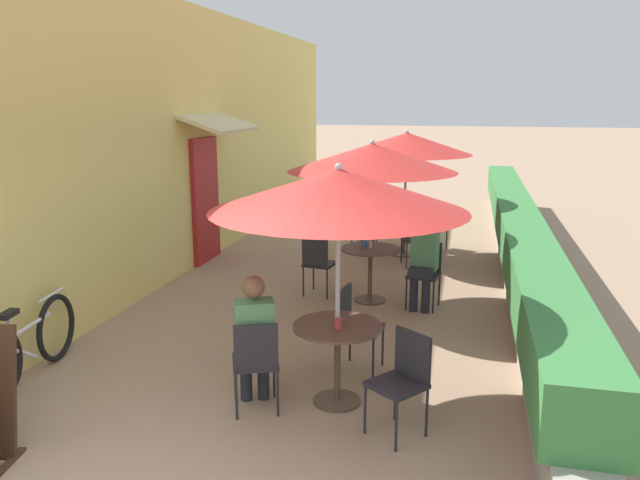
# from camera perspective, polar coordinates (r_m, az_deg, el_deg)

# --- Properties ---
(cafe_facade_wall) EXTENTS (0.98, 14.77, 4.20)m
(cafe_facade_wall) POSITION_cam_1_polar(r_m,az_deg,el_deg) (11.26, -10.13, 9.34)
(cafe_facade_wall) COLOR #E0CC6B
(cafe_facade_wall) RESTS_ON ground_plane
(planter_hedge) EXTENTS (0.60, 13.77, 1.01)m
(planter_hedge) POSITION_cam_1_polar(r_m,az_deg,el_deg) (10.62, 17.55, 0.26)
(planter_hedge) COLOR gray
(planter_hedge) RESTS_ON ground_plane
(patio_table_near) EXTENTS (0.81, 0.81, 0.75)m
(patio_table_near) POSITION_cam_1_polar(r_m,az_deg,el_deg) (5.74, 1.60, -9.62)
(patio_table_near) COLOR brown
(patio_table_near) RESTS_ON ground_plane
(patio_umbrella_near) EXTENTS (2.25, 2.25, 2.21)m
(patio_umbrella_near) POSITION_cam_1_polar(r_m,az_deg,el_deg) (5.35, 1.70, 4.58)
(patio_umbrella_near) COLOR #B7B7BC
(patio_umbrella_near) RESTS_ON ground_plane
(cafe_chair_near_left) EXTENTS (0.52, 0.52, 0.87)m
(cafe_chair_near_left) POSITION_cam_1_polar(r_m,az_deg,el_deg) (5.60, -5.90, -10.71)
(cafe_chair_near_left) COLOR #232328
(cafe_chair_near_left) RESTS_ON ground_plane
(seated_patron_near_left) EXTENTS (0.45, 0.49, 1.25)m
(seated_patron_near_left) POSITION_cam_1_polar(r_m,az_deg,el_deg) (5.64, -6.01, -8.67)
(seated_patron_near_left) COLOR #23232D
(seated_patron_near_left) RESTS_ON ground_plane
(cafe_chair_near_right) EXTENTS (0.56, 0.56, 0.87)m
(cafe_chair_near_right) POSITION_cam_1_polar(r_m,az_deg,el_deg) (5.31, 7.62, -12.13)
(cafe_chair_near_right) COLOR #232328
(cafe_chair_near_right) RESTS_ON ground_plane
(cafe_chair_near_back) EXTENTS (0.45, 0.45, 0.87)m
(cafe_chair_near_back) POSITION_cam_1_polar(r_m,az_deg,el_deg) (6.43, 3.17, -7.46)
(cafe_chair_near_back) COLOR #232328
(cafe_chair_near_back) RESTS_ON ground_plane
(coffee_cup_near) EXTENTS (0.07, 0.07, 0.09)m
(coffee_cup_near) POSITION_cam_1_polar(r_m,az_deg,el_deg) (5.58, 1.69, -7.63)
(coffee_cup_near) COLOR #B73D3D
(coffee_cup_near) RESTS_ON patio_table_near
(patio_table_mid) EXTENTS (0.81, 0.81, 0.75)m
(patio_table_mid) POSITION_cam_1_polar(r_m,az_deg,el_deg) (8.55, 4.62, -2.01)
(patio_table_mid) COLOR brown
(patio_table_mid) RESTS_ON ground_plane
(patio_umbrella_mid) EXTENTS (2.25, 2.25, 2.21)m
(patio_umbrella_mid) POSITION_cam_1_polar(r_m,az_deg,el_deg) (8.30, 4.79, 7.52)
(patio_umbrella_mid) COLOR #B7B7BC
(patio_umbrella_mid) RESTS_ON ground_plane
(cafe_chair_mid_left) EXTENTS (0.46, 0.46, 0.87)m
(cafe_chair_mid_left) POSITION_cam_1_polar(r_m,az_deg,el_deg) (8.75, -0.19, -1.90)
(cafe_chair_mid_left) COLOR #232328
(cafe_chair_mid_left) RESTS_ON ground_plane
(cafe_chair_mid_right) EXTENTS (0.46, 0.46, 0.87)m
(cafe_chair_mid_right) POSITION_cam_1_polar(r_m,az_deg,el_deg) (8.44, 9.59, -2.64)
(cafe_chair_mid_right) COLOR #232328
(cafe_chair_mid_right) RESTS_ON ground_plane
(seated_patron_mid_right) EXTENTS (0.38, 0.45, 1.25)m
(seated_patron_mid_right) POSITION_cam_1_polar(r_m,az_deg,el_deg) (8.29, 9.45, -1.70)
(seated_patron_mid_right) COLOR #23232D
(seated_patron_mid_right) RESTS_ON ground_plane
(coffee_cup_mid) EXTENTS (0.07, 0.07, 0.09)m
(coffee_cup_mid) POSITION_cam_1_polar(r_m,az_deg,el_deg) (8.61, 4.10, -0.26)
(coffee_cup_mid) COLOR teal
(coffee_cup_mid) RESTS_ON patio_table_mid
(patio_table_far) EXTENTS (0.81, 0.81, 0.75)m
(patio_table_far) POSITION_cam_1_polar(r_m,az_deg,el_deg) (11.14, 7.70, 1.43)
(patio_table_far) COLOR brown
(patio_table_far) RESTS_ON ground_plane
(patio_umbrella_far) EXTENTS (2.25, 2.25, 2.21)m
(patio_umbrella_far) POSITION_cam_1_polar(r_m,az_deg,el_deg) (10.95, 7.93, 8.74)
(patio_umbrella_far) COLOR #B7B7BC
(patio_umbrella_far) RESTS_ON ground_plane
(cafe_chair_far_left) EXTENTS (0.56, 0.56, 0.87)m
(cafe_chair_far_left) POSITION_cam_1_polar(r_m,az_deg,el_deg) (11.73, 10.06, 1.72)
(cafe_chair_far_left) COLOR #232328
(cafe_chair_far_left) RESTS_ON ground_plane
(cafe_chair_far_right) EXTENTS (0.46, 0.46, 0.87)m
(cafe_chair_far_right) POSITION_cam_1_polar(r_m,az_deg,el_deg) (11.30, 3.95, 1.47)
(cafe_chair_far_right) COLOR #232328
(cafe_chair_far_right) RESTS_ON ground_plane
(seated_patron_far_right) EXTENTS (0.39, 0.45, 1.25)m
(seated_patron_far_right) POSITION_cam_1_polar(r_m,az_deg,el_deg) (11.37, 4.15, 2.41)
(seated_patron_far_right) COLOR #23232D
(seated_patron_far_right) RESTS_ON ground_plane
(cafe_chair_far_back) EXTENTS (0.51, 0.51, 0.87)m
(cafe_chair_far_back) POSITION_cam_1_polar(r_m,az_deg,el_deg) (10.47, 9.09, 0.41)
(cafe_chair_far_back) COLOR #232328
(cafe_chair_far_back) RESTS_ON ground_plane
(coffee_cup_far) EXTENTS (0.07, 0.07, 0.09)m
(coffee_cup_far) POSITION_cam_1_polar(r_m,az_deg,el_deg) (11.04, 8.40, 2.57)
(coffee_cup_far) COLOR white
(coffee_cup_far) RESTS_ON patio_table_far
(bicycle_leaning) EXTENTS (0.28, 1.73, 0.82)m
(bicycle_leaning) POSITION_cam_1_polar(r_m,az_deg,el_deg) (6.85, -25.05, -8.69)
(bicycle_leaning) COLOR black
(bicycle_leaning) RESTS_ON ground_plane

